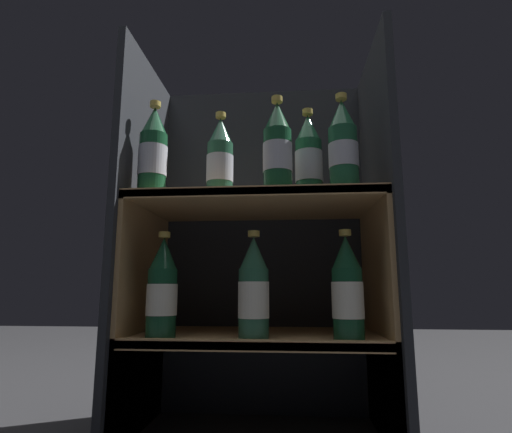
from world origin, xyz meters
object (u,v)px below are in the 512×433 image
at_px(bottle_upper_front_0, 153,153).
at_px(bottle_lower_front_0, 162,290).
at_px(bottle_lower_front_1, 255,291).
at_px(bottle_upper_back_0, 220,162).
at_px(bottle_upper_front_1, 277,150).
at_px(bottle_upper_front_2, 343,147).
at_px(bottle_lower_front_2, 347,291).
at_px(bottle_upper_back_1, 309,159).

bearing_deg(bottle_upper_front_0, bottle_lower_front_0, 0.00).
bearing_deg(bottle_lower_front_1, bottle_upper_front_0, 180.00).
xyz_separation_m(bottle_upper_back_0, bottle_lower_front_1, (0.10, -0.08, -0.35)).
distance_m(bottle_upper_front_1, bottle_upper_back_0, 0.18).
bearing_deg(bottle_upper_front_2, bottle_upper_front_0, -180.00).
relative_size(bottle_lower_front_0, bottle_lower_front_1, 1.00).
bearing_deg(bottle_lower_front_1, bottle_lower_front_2, 0.00).
relative_size(bottle_upper_front_1, bottle_lower_front_0, 1.00).
distance_m(bottle_upper_front_1, bottle_lower_front_0, 0.45).
xyz_separation_m(bottle_upper_front_1, bottle_upper_back_1, (0.08, 0.08, -0.00)).
bearing_deg(bottle_upper_front_1, bottle_upper_back_1, 45.00).
height_order(bottle_upper_back_1, bottle_lower_front_2, bottle_upper_back_1).
bearing_deg(bottle_upper_back_1, bottle_upper_front_2, -45.00).
height_order(bottle_upper_back_0, bottle_lower_front_1, bottle_upper_back_0).
bearing_deg(bottle_upper_back_0, bottle_upper_front_1, -26.88).
relative_size(bottle_upper_front_2, bottle_upper_back_0, 1.00).
distance_m(bottle_upper_front_1, bottle_upper_back_1, 0.12).
relative_size(bottle_upper_front_0, bottle_lower_front_2, 1.00).
bearing_deg(bottle_upper_back_1, bottle_lower_front_0, -167.37).
bearing_deg(bottle_lower_front_2, bottle_upper_front_1, 180.00).
bearing_deg(bottle_upper_back_0, bottle_upper_back_1, -0.00).
relative_size(bottle_upper_front_0, bottle_lower_front_0, 1.00).
xyz_separation_m(bottle_upper_front_0, bottle_upper_back_0, (0.16, 0.08, 0.00)).
bearing_deg(bottle_upper_back_1, bottle_lower_front_1, -149.63).
bearing_deg(bottle_lower_front_2, bottle_upper_front_2, 0.00).
distance_m(bottle_upper_back_0, bottle_lower_front_2, 0.48).
height_order(bottle_upper_front_1, bottle_lower_front_0, bottle_upper_front_1).
relative_size(bottle_upper_front_1, bottle_lower_front_2, 1.00).
bearing_deg(bottle_lower_front_0, bottle_upper_front_1, 0.00).
bearing_deg(bottle_lower_front_1, bottle_upper_front_1, 0.00).
relative_size(bottle_upper_front_2, bottle_lower_front_1, 1.00).
bearing_deg(bottle_upper_front_1, bottle_lower_front_0, 180.00).
height_order(bottle_upper_front_1, bottle_upper_back_1, same).
height_order(bottle_upper_back_0, bottle_lower_front_0, bottle_upper_back_0).
height_order(bottle_upper_front_0, bottle_lower_front_0, bottle_upper_front_0).
height_order(bottle_upper_back_1, bottle_lower_front_0, bottle_upper_back_1).
bearing_deg(bottle_upper_front_2, bottle_lower_front_0, -180.00).
relative_size(bottle_upper_front_1, bottle_upper_front_2, 1.00).
height_order(bottle_upper_front_2, bottle_lower_front_0, bottle_upper_front_2).
height_order(bottle_upper_front_1, bottle_lower_front_2, bottle_upper_front_1).
distance_m(bottle_upper_back_1, bottle_lower_front_2, 0.37).
bearing_deg(bottle_lower_front_0, bottle_lower_front_1, 0.00).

